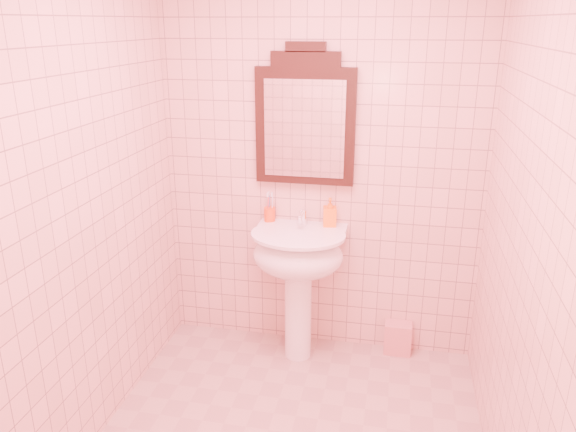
% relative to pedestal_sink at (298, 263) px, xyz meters
% --- Properties ---
extents(back_wall, '(2.00, 0.02, 2.50)m').
position_rel_pedestal_sink_xyz_m(back_wall, '(0.10, 0.23, 0.59)').
color(back_wall, beige).
rests_on(back_wall, floor).
extents(pedestal_sink, '(0.58, 0.58, 0.86)m').
position_rel_pedestal_sink_xyz_m(pedestal_sink, '(0.00, 0.00, 0.00)').
color(pedestal_sink, white).
rests_on(pedestal_sink, floor).
extents(faucet, '(0.04, 0.16, 0.11)m').
position_rel_pedestal_sink_xyz_m(faucet, '(0.00, 0.14, 0.26)').
color(faucet, white).
rests_on(faucet, pedestal_sink).
extents(mirror, '(0.61, 0.06, 0.85)m').
position_rel_pedestal_sink_xyz_m(mirror, '(0.00, 0.20, 0.85)').
color(mirror, black).
rests_on(mirror, back_wall).
extents(toothbrush_cup, '(0.07, 0.07, 0.17)m').
position_rel_pedestal_sink_xyz_m(toothbrush_cup, '(-0.22, 0.18, 0.25)').
color(toothbrush_cup, '#EB4113').
rests_on(toothbrush_cup, pedestal_sink).
extents(soap_dispenser, '(0.09, 0.10, 0.18)m').
position_rel_pedestal_sink_xyz_m(soap_dispenser, '(0.17, 0.17, 0.29)').
color(soap_dispenser, orange).
rests_on(soap_dispenser, pedestal_sink).
extents(towel, '(0.18, 0.12, 0.21)m').
position_rel_pedestal_sink_xyz_m(towel, '(0.64, 0.17, -0.56)').
color(towel, '#D07C7A').
rests_on(towel, floor).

